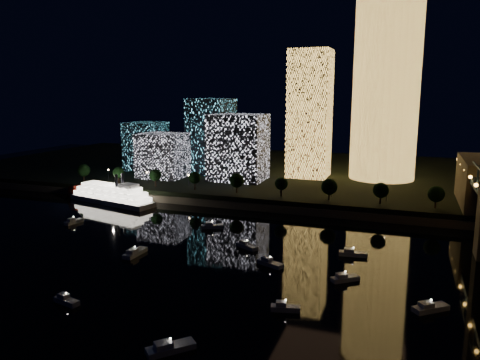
% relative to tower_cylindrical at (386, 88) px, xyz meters
% --- Properties ---
extents(ground, '(520.00, 520.00, 0.00)m').
position_rel_tower_cylindrical_xyz_m(ground, '(-26.88, -146.27, -50.00)').
color(ground, black).
rests_on(ground, ground).
extents(far_bank, '(420.00, 160.00, 5.00)m').
position_rel_tower_cylindrical_xyz_m(far_bank, '(-26.88, 13.73, -47.50)').
color(far_bank, black).
rests_on(far_bank, ground).
extents(seawall, '(420.00, 6.00, 3.00)m').
position_rel_tower_cylindrical_xyz_m(seawall, '(-26.88, -64.27, -48.50)').
color(seawall, '#6B5E4C').
rests_on(seawall, ground).
extents(tower_cylindrical, '(34.00, 34.00, 89.75)m').
position_rel_tower_cylindrical_xyz_m(tower_cylindrical, '(0.00, 0.00, 0.00)').
color(tower_cylindrical, '#EDB04C').
rests_on(tower_cylindrical, far_bank).
extents(tower_rectangular, '(20.16, 20.16, 64.14)m').
position_rel_tower_cylindrical_xyz_m(tower_rectangular, '(-36.12, -6.63, -12.93)').
color(tower_rectangular, '#EDB04C').
rests_on(tower_rectangular, far_bank).
extents(midrise_blocks, '(82.88, 45.44, 39.86)m').
position_rel_tower_cylindrical_xyz_m(midrise_blocks, '(-91.38, -21.38, -28.87)').
color(midrise_blocks, silver).
rests_on(midrise_blocks, far_bank).
extents(riverboat, '(47.44, 19.38, 14.02)m').
position_rel_tower_cylindrical_xyz_m(riverboat, '(-111.44, -74.47, -46.40)').
color(riverboat, silver).
rests_on(riverboat, ground).
extents(motorboats, '(128.36, 84.83, 2.78)m').
position_rel_tower_cylindrical_xyz_m(motorboats, '(-37.42, -134.26, -49.18)').
color(motorboats, silver).
rests_on(motorboats, ground).
extents(esplanade_trees, '(166.26, 6.56, 8.78)m').
position_rel_tower_cylindrical_xyz_m(esplanade_trees, '(-53.38, -58.27, -39.53)').
color(esplanade_trees, black).
rests_on(esplanade_trees, far_bank).
extents(street_lamps, '(132.70, 0.70, 5.65)m').
position_rel_tower_cylindrical_xyz_m(street_lamps, '(-60.88, -52.27, -40.98)').
color(street_lamps, black).
rests_on(street_lamps, far_bank).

